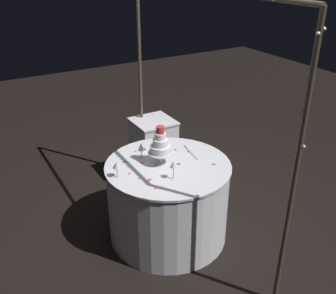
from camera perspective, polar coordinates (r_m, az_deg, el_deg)
ground_plane at (r=3.85m, az=0.00°, el=-12.49°), size 12.00×12.00×0.00m
decorative_arch at (r=3.30m, az=4.62°, el=9.37°), size 2.28×0.06×2.19m
main_table at (r=3.62m, az=0.00°, el=-7.83°), size 1.11×1.11×0.76m
side_table at (r=4.50m, az=-2.10°, el=-0.53°), size 0.44×0.44×0.75m
tiered_cake at (r=3.37m, az=-1.11°, el=0.24°), size 0.22×0.22×0.35m
wine_glass_0 at (r=3.21m, az=-7.46°, el=-2.69°), size 0.07×0.07×0.15m
wine_glass_1 at (r=3.63m, az=-0.52°, el=1.13°), size 0.06×0.06×0.15m
wine_glass_2 at (r=3.49m, az=-3.94°, el=-0.05°), size 0.06×0.06×0.15m
wine_glass_3 at (r=3.16m, az=0.82°, el=-2.73°), size 0.06×0.06×0.16m
cake_knife at (r=3.64m, az=3.29°, el=-0.62°), size 0.29×0.08×0.01m
rose_petal_0 at (r=3.46m, az=-3.79°, el=-2.30°), size 0.05×0.05×0.00m
rose_petal_1 at (r=3.10m, az=-1.78°, el=-5.99°), size 0.03×0.04×0.00m
rose_petal_2 at (r=3.58m, az=0.51°, el=-1.13°), size 0.03×0.04×0.00m
rose_petal_3 at (r=3.64m, az=3.04°, el=-0.65°), size 0.04×0.04×0.00m
rose_petal_4 at (r=3.30m, az=-5.69°, el=-3.91°), size 0.03×0.03×0.00m
rose_petal_5 at (r=3.43m, az=1.55°, el=-2.47°), size 0.04×0.05×0.00m
rose_petal_6 at (r=3.48m, az=-6.37°, el=-2.16°), size 0.03×0.04×0.00m
rose_petal_7 at (r=3.23m, az=-4.21°, el=-4.56°), size 0.02×0.03×0.00m
rose_petal_8 at (r=3.66m, az=-4.78°, el=-0.62°), size 0.03×0.03×0.00m
rose_petal_9 at (r=3.67m, az=1.09°, el=-0.42°), size 0.03×0.03×0.00m
rose_petal_10 at (r=3.45m, az=6.68°, el=-2.51°), size 0.04×0.05×0.00m
rose_petal_11 at (r=3.69m, az=-3.38°, el=-0.31°), size 0.04×0.03×0.00m
rose_petal_12 at (r=3.20m, az=-2.74°, el=-4.79°), size 0.03×0.04×0.00m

